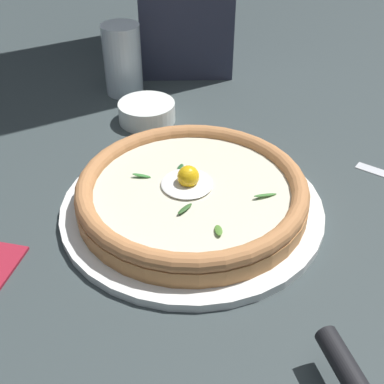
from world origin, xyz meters
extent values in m
cube|color=#353F40|center=(0.00, 0.00, -0.01)|extent=(2.40, 2.40, 0.03)
cylinder|color=white|center=(-0.04, 0.04, 0.01)|extent=(0.36, 0.36, 0.01)
cylinder|color=#C6844B|center=(-0.04, 0.04, 0.02)|extent=(0.31, 0.31, 0.02)
torus|color=#C27D4A|center=(-0.04, 0.04, 0.04)|extent=(0.31, 0.31, 0.02)
cylinder|color=beige|center=(-0.04, 0.04, 0.04)|extent=(0.26, 0.26, 0.00)
ellipsoid|color=white|center=(-0.04, 0.03, 0.04)|extent=(0.07, 0.07, 0.01)
sphere|color=yellow|center=(-0.04, 0.03, 0.05)|extent=(0.03, 0.03, 0.03)
ellipsoid|color=#345F2A|center=(0.01, 0.02, 0.04)|extent=(0.03, 0.02, 0.01)
ellipsoid|color=#2A5F31|center=(-0.08, 0.02, 0.04)|extent=(0.02, 0.02, 0.01)
ellipsoid|color=#417D36|center=(-0.01, 0.13, 0.04)|extent=(0.02, 0.03, 0.01)
ellipsoid|color=#357E33|center=(-0.06, -0.03, 0.04)|extent=(0.01, 0.03, 0.01)
ellipsoid|color=#538732|center=(0.05, 0.06, 0.04)|extent=(0.02, 0.01, 0.01)
cylinder|color=white|center=(-0.29, -0.03, 0.02)|extent=(0.10, 0.10, 0.03)
cylinder|color=black|center=(0.26, 0.16, 0.04)|extent=(0.11, 0.04, 0.02)
cylinder|color=silver|center=(-0.41, -0.08, 0.07)|extent=(0.07, 0.07, 0.13)
cylinder|color=#B8282C|center=(-0.41, -0.08, 0.03)|extent=(0.07, 0.07, 0.06)
camera|label=1|loc=(0.50, 0.01, 0.44)|focal=47.15mm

